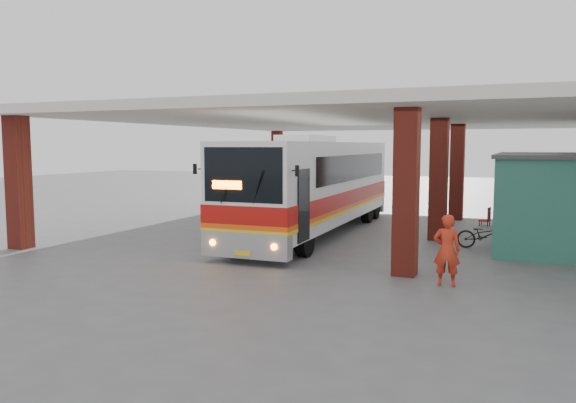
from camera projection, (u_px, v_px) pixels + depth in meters
The scene contains 8 objects.
ground at pixel (332, 248), 18.63m from camera, with size 90.00×90.00×0.00m, color #515154.
brick_columns at pixel (405, 176), 22.46m from camera, with size 20.10×21.60×4.35m.
canopy_roof at pixel (392, 119), 23.96m from camera, with size 21.00×23.00×0.30m, color silver.
shop_building at pixel (576, 199), 19.27m from camera, with size 5.20×8.20×3.11m.
coach_bus at pixel (315, 185), 21.49m from camera, with size 2.99×12.93×3.75m.
motorcycle at pixel (485, 235), 18.33m from camera, with size 0.62×1.77×0.93m, color black.
pedestrian at pixel (447, 250), 13.49m from camera, with size 0.64×0.42×1.76m, color red.
red_chair at pixel (487, 217), 23.65m from camera, with size 0.48×0.48×0.79m.
Camera 1 is at (5.77, -17.52, 3.39)m, focal length 35.00 mm.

